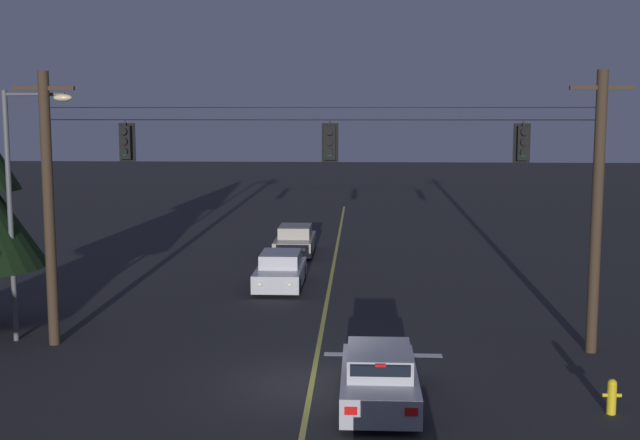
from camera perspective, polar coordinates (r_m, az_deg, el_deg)
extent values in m
plane|color=#28282B|center=(21.86, -0.58, -11.19)|extent=(180.00, 180.00, 0.00)
cube|color=#D1C64C|center=(30.81, 0.47, -5.59)|extent=(0.14, 60.00, 0.01)
cube|color=silver|center=(24.42, 4.32, -9.17)|extent=(3.40, 0.36, 0.01)
cylinder|color=#38281C|center=(25.85, -18.04, 0.62)|extent=(0.32, 0.32, 8.13)
cube|color=#38281C|center=(25.69, -18.37, 8.54)|extent=(1.80, 0.12, 0.12)
cylinder|color=slate|center=(25.68, -18.34, 7.76)|extent=(0.12, 0.12, 0.18)
cylinder|color=#38281C|center=(25.07, 18.38, 0.40)|extent=(0.32, 0.32, 8.13)
cube|color=#38281C|center=(24.90, 18.73, 8.57)|extent=(1.80, 0.12, 0.12)
cylinder|color=slate|center=(24.89, 18.70, 7.76)|extent=(0.12, 0.12, 0.18)
cylinder|color=black|center=(24.00, -0.12, 6.87)|extent=(15.93, 0.03, 0.03)
cylinder|color=black|center=(24.00, -0.12, 7.70)|extent=(15.93, 0.02, 0.02)
cylinder|color=black|center=(24.93, -13.17, 6.49)|extent=(0.04, 0.04, 0.18)
cube|color=black|center=(24.95, -13.13, 5.18)|extent=(0.32, 0.26, 0.96)
cube|color=black|center=(25.09, -13.04, 5.20)|extent=(0.48, 0.03, 1.12)
sphere|color=#380A0A|center=(24.79, -13.25, 5.83)|extent=(0.17, 0.17, 0.17)
cylinder|color=black|center=(24.75, -13.28, 5.92)|extent=(0.20, 0.10, 0.20)
sphere|color=#3D280A|center=(24.80, -13.23, 5.16)|extent=(0.17, 0.17, 0.17)
cylinder|color=black|center=(24.75, -13.26, 5.26)|extent=(0.20, 0.10, 0.20)
sphere|color=#1ED83F|center=(24.81, -13.21, 4.50)|extent=(0.17, 0.17, 0.17)
cylinder|color=black|center=(24.77, -13.24, 4.59)|extent=(0.20, 0.10, 0.20)
cylinder|color=black|center=(23.99, 0.68, 6.65)|extent=(0.04, 0.04, 0.18)
cube|color=black|center=(24.01, 0.68, 5.29)|extent=(0.32, 0.26, 0.96)
cube|color=black|center=(24.15, 0.69, 5.30)|extent=(0.48, 0.03, 1.12)
sphere|color=#380A0A|center=(23.84, 0.67, 5.97)|extent=(0.17, 0.17, 0.17)
cylinder|color=black|center=(23.79, 0.66, 6.07)|extent=(0.20, 0.10, 0.20)
sphere|color=#3D280A|center=(23.85, 0.67, 5.27)|extent=(0.17, 0.17, 0.17)
cylinder|color=black|center=(23.80, 0.66, 5.37)|extent=(0.20, 0.10, 0.20)
sphere|color=#1ED83F|center=(23.86, 0.66, 4.58)|extent=(0.17, 0.17, 0.17)
cylinder|color=black|center=(23.82, 0.66, 4.68)|extent=(0.20, 0.10, 0.20)
cylinder|color=black|center=(24.40, 13.73, 6.45)|extent=(0.04, 0.04, 0.18)
cube|color=black|center=(24.42, 13.68, 5.11)|extent=(0.32, 0.26, 0.96)
cube|color=black|center=(24.56, 13.62, 5.13)|extent=(0.48, 0.03, 1.12)
sphere|color=#380A0A|center=(24.25, 13.77, 5.78)|extent=(0.17, 0.17, 0.17)
cylinder|color=black|center=(24.21, 13.80, 5.87)|extent=(0.20, 0.10, 0.20)
sphere|color=#3D280A|center=(24.26, 13.75, 5.10)|extent=(0.17, 0.17, 0.17)
cylinder|color=black|center=(24.22, 13.77, 5.19)|extent=(0.20, 0.10, 0.20)
sphere|color=#1ED83F|center=(24.27, 13.73, 4.42)|extent=(0.17, 0.17, 0.17)
cylinder|color=black|center=(24.23, 13.75, 4.51)|extent=(0.20, 0.10, 0.20)
cube|color=#A5A5AD|center=(20.45, 4.05, -11.05)|extent=(1.80, 4.30, 0.68)
cube|color=#A5A5AD|center=(20.15, 4.08, -9.52)|extent=(1.51, 2.15, 0.54)
cube|color=black|center=(21.05, 4.02, -8.77)|extent=(1.40, 0.21, 0.48)
cube|color=black|center=(19.14, 4.14, -10.46)|extent=(1.37, 0.18, 0.46)
cylinder|color=black|center=(21.77, 1.86, -10.38)|extent=(0.22, 0.64, 0.64)
cylinder|color=black|center=(21.80, 6.09, -10.39)|extent=(0.22, 0.64, 0.64)
cylinder|color=black|center=(19.26, 1.71, -12.83)|extent=(0.22, 0.64, 0.64)
cylinder|color=black|center=(19.29, 6.54, -12.84)|extent=(0.22, 0.64, 0.64)
cube|color=red|center=(18.37, 2.12, -12.91)|extent=(0.28, 0.03, 0.18)
cube|color=red|center=(18.40, 6.26, -12.91)|extent=(0.28, 0.03, 0.18)
cube|color=red|center=(18.96, 4.16, -9.90)|extent=(0.24, 0.04, 0.06)
cube|color=#A5A5AD|center=(33.21, -2.73, -3.74)|extent=(1.80, 4.30, 0.68)
cube|color=#A5A5AD|center=(33.21, -2.72, -2.67)|extent=(1.51, 2.15, 0.54)
cube|color=black|center=(32.30, -2.88, -2.97)|extent=(1.40, 0.21, 0.48)
cube|color=black|center=(34.25, -2.54, -2.35)|extent=(1.37, 0.18, 0.46)
cylinder|color=black|center=(31.88, -1.54, -4.56)|extent=(0.22, 0.64, 0.64)
cylinder|color=black|center=(32.04, -4.37, -4.52)|extent=(0.22, 0.64, 0.64)
cylinder|color=black|center=(34.48, -1.20, -3.63)|extent=(0.22, 0.64, 0.64)
cylinder|color=black|center=(34.63, -3.82, -3.59)|extent=(0.22, 0.64, 0.64)
sphere|color=white|center=(31.03, -2.09, -4.44)|extent=(0.20, 0.20, 0.20)
sphere|color=white|center=(31.15, -4.14, -4.41)|extent=(0.20, 0.20, 0.20)
cube|color=gray|center=(40.64, -1.72, -1.64)|extent=(1.80, 4.30, 0.68)
cube|color=gray|center=(40.67, -1.71, -0.76)|extent=(1.51, 2.15, 0.54)
cube|color=black|center=(39.74, -1.82, -0.96)|extent=(1.40, 0.21, 0.48)
cube|color=black|center=(41.71, -1.59, -0.55)|extent=(1.37, 0.18, 0.46)
cylinder|color=black|center=(39.31, -0.72, -2.23)|extent=(0.22, 0.64, 0.64)
cylinder|color=black|center=(39.44, -3.02, -2.21)|extent=(0.22, 0.64, 0.64)
cylinder|color=black|center=(41.93, -0.49, -1.61)|extent=(0.22, 0.64, 0.64)
cylinder|color=black|center=(42.05, -2.65, -1.59)|extent=(0.22, 0.64, 0.64)
sphere|color=white|center=(38.46, -1.15, -2.08)|extent=(0.20, 0.20, 0.20)
sphere|color=white|center=(38.55, -2.81, -2.06)|extent=(0.20, 0.20, 0.20)
cylinder|color=#4C4F54|center=(26.72, -20.40, 0.15)|extent=(0.16, 0.16, 7.59)
cylinder|color=#4C4F54|center=(26.18, -18.95, 8.13)|extent=(1.80, 0.10, 0.10)
ellipsoid|color=beige|center=(25.87, -17.17, 8.00)|extent=(0.56, 0.30, 0.22)
cylinder|color=gold|center=(20.92, 19.30, -11.49)|extent=(0.22, 0.22, 0.70)
sphere|color=gold|center=(20.80, 19.35, -10.50)|extent=(0.22, 0.22, 0.22)
cylinder|color=gold|center=(20.84, 18.88, -11.26)|extent=(0.12, 0.09, 0.09)
cylinder|color=gold|center=(20.93, 19.74, -11.21)|extent=(0.12, 0.09, 0.09)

